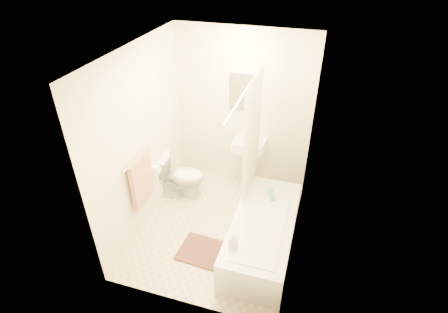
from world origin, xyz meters
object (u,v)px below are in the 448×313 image
(bath_mat, at_px, (205,252))
(bathtub, at_px, (263,234))
(sink, at_px, (249,161))
(toilet, at_px, (181,176))
(soap_bottle, at_px, (233,240))

(bath_mat, bearing_deg, bathtub, 24.14)
(sink, bearing_deg, bathtub, -65.66)
(toilet, height_order, soap_bottle, toilet)
(bathtub, distance_m, soap_bottle, 0.65)
(bathtub, xyz_separation_m, bath_mat, (-0.67, -0.30, -0.22))
(bathtub, bearing_deg, sink, 111.19)
(toilet, relative_size, sink, 0.78)
(bathtub, bearing_deg, bath_mat, -155.86)
(bathtub, distance_m, bath_mat, 0.76)
(bath_mat, bearing_deg, sink, 83.11)
(sink, relative_size, bathtub, 0.53)
(toilet, height_order, bathtub, toilet)
(bath_mat, height_order, soap_bottle, soap_bottle)
(bathtub, relative_size, bath_mat, 2.59)
(toilet, bearing_deg, bathtub, -126.03)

